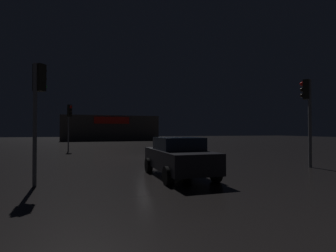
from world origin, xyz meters
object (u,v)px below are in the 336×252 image
Objects in this scene: traffic_signal_main at (69,116)px; traffic_signal_cross_left at (38,95)px; store_building at (110,128)px; traffic_signal_opposite at (307,105)px; car_near at (179,157)px.

traffic_signal_main is 14.62m from traffic_signal_cross_left.
store_building is 3.92× the size of traffic_signal_opposite.
store_building reaches higher than traffic_signal_cross_left.
traffic_signal_cross_left is at bearing -175.54° from traffic_signal_opposite.
car_near is at bearing -90.56° from store_building.
traffic_signal_opposite reaches higher than car_near.
traffic_signal_opposite reaches higher than traffic_signal_main.
traffic_signal_opposite is at bearing 5.63° from car_near.
store_building is 4.16× the size of traffic_signal_main.
traffic_signal_opposite is at bearing 4.46° from traffic_signal_cross_left.
car_near is (-6.81, -0.67, -2.21)m from traffic_signal_opposite.
store_building is 4.25× the size of traffic_signal_cross_left.
traffic_signal_main reaches higher than car_near.
traffic_signal_main is 0.94× the size of traffic_signal_opposite.
traffic_signal_opposite is 7.19m from car_near.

